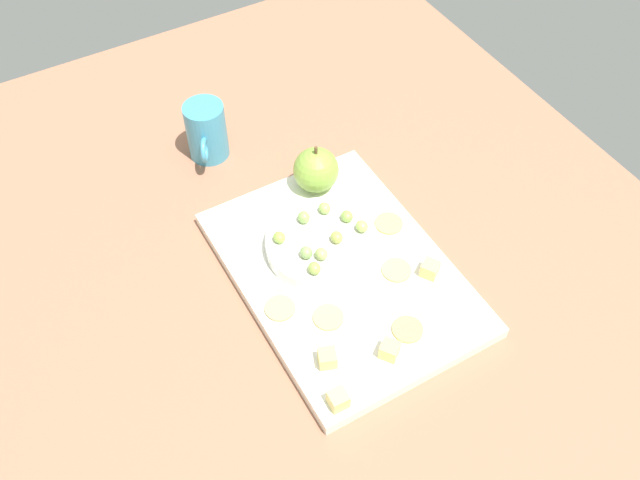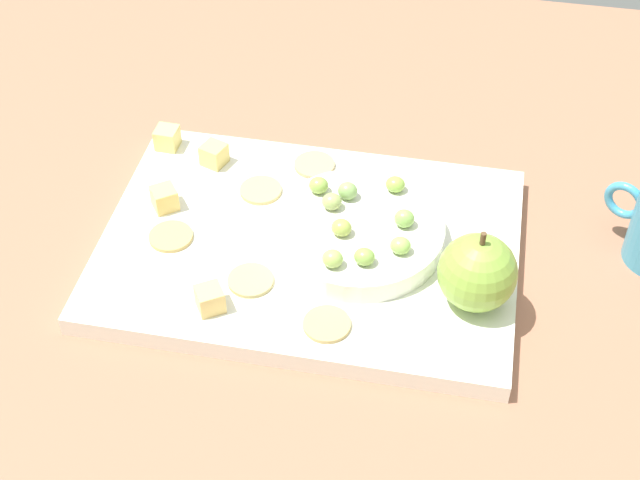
{
  "view_description": "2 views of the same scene",
  "coord_description": "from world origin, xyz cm",
  "views": [
    {
      "loc": [
        -51.71,
        31.57,
        85.23
      ],
      "look_at": [
        1.18,
        1.26,
        10.27
      ],
      "focal_mm": 39.66,
      "sensor_mm": 36.0,
      "label": 1
    },
    {
      "loc": [
        11.46,
        -63.21,
        67.64
      ],
      "look_at": [
        -0.13,
        -3.43,
        8.59
      ],
      "focal_mm": 52.84,
      "sensor_mm": 36.0,
      "label": 2
    }
  ],
  "objects": [
    {
      "name": "cheese_cube_2",
      "position": [
        -8.5,
        -10.78,
        6.86
      ],
      "size": [
        3.13,
        3.13,
        2.26
      ],
      "primitive_type": "cube",
      "rotation": [
        0.0,
        0.0,
        0.57
      ],
      "color": "#F0C970",
      "rests_on": "platter"
    },
    {
      "name": "cheese_cube_1",
      "position": [
        -19.1,
        10.34,
        6.86
      ],
      "size": [
        2.35,
        2.35,
        2.26
      ],
      "primitive_type": "cube",
      "rotation": [
        0.0,
        0.0,
        1.53
      ],
      "color": "#EAD574",
      "rests_on": "platter"
    },
    {
      "name": "platter",
      "position": [
        -1.65,
        -0.73,
        4.75
      ],
      "size": [
        39.09,
        27.92,
        1.96
      ],
      "primitive_type": "cube",
      "color": "white",
      "rests_on": "table"
    },
    {
      "name": "apple_whole",
      "position": [
        14.08,
        -5.44,
        9.21
      ],
      "size": [
        6.96,
        6.96,
        6.96
      ],
      "primitive_type": "sphere",
      "color": "#84B03F",
      "rests_on": "platter"
    },
    {
      "name": "serving_dish",
      "position": [
        2.86,
        -0.15,
        6.84
      ],
      "size": [
        16.08,
        16.08,
        2.22
      ],
      "primitive_type": "cylinder",
      "color": "white",
      "rests_on": "platter"
    },
    {
      "name": "grape_8",
      "position": [
        -1.66,
        3.75,
        8.76
      ],
      "size": [
        1.89,
        1.7,
        1.63
      ],
      "primitive_type": "ellipsoid",
      "color": "#91B64E",
      "rests_on": "serving_dish"
    },
    {
      "name": "grape_0",
      "position": [
        7.1,
        -2.91,
        8.74
      ],
      "size": [
        1.89,
        1.7,
        1.58
      ],
      "primitive_type": "ellipsoid",
      "color": "#95C35A",
      "rests_on": "serving_dish"
    },
    {
      "name": "cheese_cube_0",
      "position": [
        -16.46,
        1.17,
        6.86
      ],
      "size": [
        3.17,
        3.17,
        2.26
      ],
      "primitive_type": "cube",
      "rotation": [
        0.0,
        0.0,
        0.64
      ],
      "color": "#F4CE6E",
      "rests_on": "platter"
    },
    {
      "name": "grape_3",
      "position": [
        1.21,
        3.43,
        8.82
      ],
      "size": [
        1.89,
        1.7,
        1.74
      ],
      "primitive_type": "ellipsoid",
      "color": "#87B060",
      "rests_on": "serving_dish"
    },
    {
      "name": "grape_7",
      "position": [
        4.16,
        -4.91,
        8.74
      ],
      "size": [
        1.89,
        1.7,
        1.57
      ],
      "primitive_type": "ellipsoid",
      "color": "#88B34D",
      "rests_on": "serving_dish"
    },
    {
      "name": "grape_4",
      "position": [
        5.53,
        5.35,
        8.72
      ],
      "size": [
        1.89,
        1.7,
        1.54
      ],
      "primitive_type": "ellipsoid",
      "color": "#91BF4A",
      "rests_on": "serving_dish"
    },
    {
      "name": "grape_5",
      "position": [
        1.52,
        -1.63,
        8.75
      ],
      "size": [
        1.89,
        1.7,
        1.61
      ],
      "primitive_type": "ellipsoid",
      "color": "#A0B24E",
      "rests_on": "serving_dish"
    },
    {
      "name": "cracker_4",
      "position": [
        -7.83,
        5.14,
        5.93
      ],
      "size": [
        4.17,
        4.17,
        0.4
      ],
      "primitive_type": "cylinder",
      "color": "tan",
      "rests_on": "platter"
    },
    {
      "name": "cracker_3",
      "position": [
        -3.33,
        10.05,
        5.93
      ],
      "size": [
        4.17,
        4.17,
        0.4
      ],
      "primitive_type": "cylinder",
      "color": "tan",
      "rests_on": "platter"
    },
    {
      "name": "cracker_1",
      "position": [
        -5.81,
        -7.08,
        5.93
      ],
      "size": [
        4.17,
        4.17,
        0.4
      ],
      "primitive_type": "cylinder",
      "color": "tan",
      "rests_on": "platter"
    },
    {
      "name": "cracker_2",
      "position": [
        1.92,
        -10.88,
        5.93
      ],
      "size": [
        4.17,
        4.17,
        0.4
      ],
      "primitive_type": "cylinder",
      "color": "tan",
      "rests_on": "platter"
    },
    {
      "name": "apple_stem",
      "position": [
        14.08,
        -5.44,
        13.29
      ],
      "size": [
        0.5,
        0.5,
        1.2
      ],
      "primitive_type": "cylinder",
      "color": "brown",
      "rests_on": "apple_whole"
    },
    {
      "name": "cracker_0",
      "position": [
        -14.62,
        -2.96,
        5.93
      ],
      "size": [
        4.17,
        4.17,
        0.4
      ],
      "primitive_type": "cylinder",
      "color": "tan",
      "rests_on": "platter"
    },
    {
      "name": "grape_1",
      "position": [
        1.45,
        -5.74,
        8.79
      ],
      "size": [
        1.89,
        1.7,
        1.68
      ],
      "primitive_type": "ellipsoid",
      "color": "#9EC35C",
      "rests_on": "serving_dish"
    },
    {
      "name": "table",
      "position": [
        0.0,
        0.0,
        1.88
      ],
      "size": [
        133.0,
        103.59,
        3.77
      ],
      "primitive_type": "cube",
      "color": "#9C664C",
      "rests_on": "ground"
    },
    {
      "name": "cheese_cube_3",
      "position": [
        -13.55,
        8.62,
        6.86
      ],
      "size": [
        2.91,
        2.91,
        2.26
      ],
      "primitive_type": "cube",
      "rotation": [
        0.0,
        0.0,
        1.22
      ],
      "color": "#EED26D",
      "rests_on": "platter"
    },
    {
      "name": "grape_2",
      "position": [
        -0.46,
        1.71,
        8.76
      ],
      "size": [
        1.89,
        1.7,
        1.63
      ],
      "primitive_type": "ellipsoid",
      "color": "#9DB261",
      "rests_on": "serving_dish"
    },
    {
      "name": "grape_6",
      "position": [
        7.0,
        0.6,
        8.83
      ],
      "size": [
        1.89,
        1.7,
        1.76
      ],
      "primitive_type": "ellipsoid",
      "color": "#89BA58",
      "rests_on": "serving_dish"
    },
    {
      "name": "cup",
      "position": [
        30.82,
        5.24,
        8.64
      ],
      "size": [
        9.1,
        6.61,
        9.75
      ],
      "color": "#4098BC",
      "rests_on": "table"
    }
  ]
}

